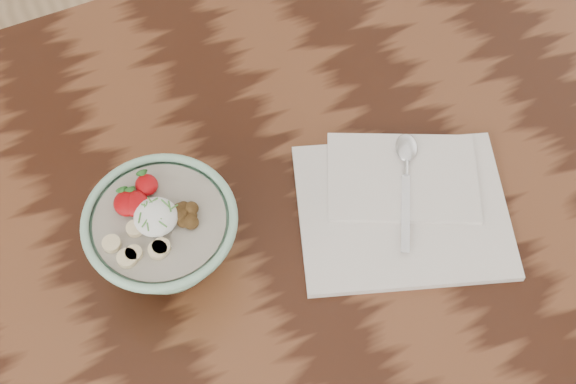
% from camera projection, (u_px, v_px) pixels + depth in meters
% --- Properties ---
extents(table, '(1.60, 0.90, 0.75)m').
position_uv_depth(table, '(279.00, 259.00, 1.06)').
color(table, black).
rests_on(table, ground).
extents(breakfast_bowl, '(0.17, 0.17, 0.12)m').
position_uv_depth(breakfast_bowl, '(163.00, 235.00, 0.90)').
color(breakfast_bowl, '#90C2A3').
rests_on(breakfast_bowl, table).
extents(napkin, '(0.31, 0.28, 0.02)m').
position_uv_depth(napkin, '(403.00, 204.00, 0.98)').
color(napkin, white).
rests_on(napkin, table).
extents(spoon, '(0.10, 0.16, 0.01)m').
position_uv_depth(spoon, '(406.00, 164.00, 1.00)').
color(spoon, silver).
rests_on(spoon, napkin).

